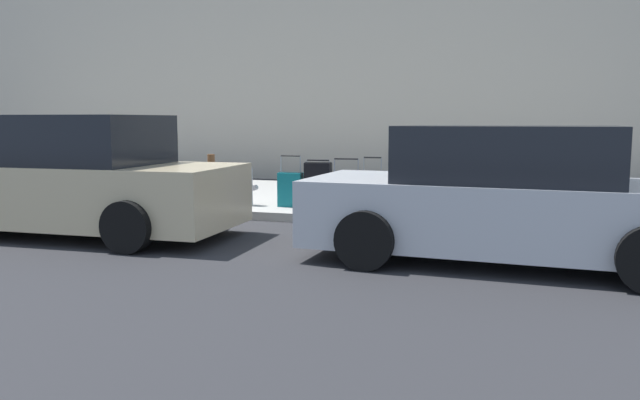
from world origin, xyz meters
TOP-DOWN VIEW (x-y plane):
  - ground_plane at (0.00, 0.00)m, footprint 40.00×40.00m
  - sidewalk_curb at (0.00, -2.50)m, footprint 18.00×5.00m
  - building_facade_sidewalk_side at (0.00, -8.25)m, footprint 24.00×3.00m
  - suitcase_silver_0 at (-4.25, -0.69)m, footprint 0.42×0.24m
  - suitcase_maroon_1 at (-3.78, -0.79)m, footprint 0.44×0.26m
  - suitcase_olive_2 at (-3.34, -0.65)m, footprint 0.35×0.25m
  - suitcase_navy_3 at (-2.88, -0.72)m, footprint 0.47×0.27m
  - suitcase_black_4 at (-2.38, -0.78)m, footprint 0.45×0.27m
  - suitcase_teal_5 at (-1.91, -0.76)m, footprint 0.41×0.22m
  - fire_hydrant at (-1.12, -0.72)m, footprint 0.39×0.21m
  - bollard_post at (-0.54, -0.57)m, footprint 0.13×0.13m
  - parking_meter at (-5.23, -0.97)m, footprint 0.12×0.09m
  - parked_car_silver_0 at (-5.42, 1.89)m, footprint 4.48×2.15m
  - parked_car_beige_1 at (0.34, 1.89)m, footprint 4.67×2.10m

SIDE VIEW (x-z plane):
  - ground_plane at x=0.00m, z-range 0.00..0.00m
  - sidewalk_curb at x=0.00m, z-range 0.00..0.14m
  - suitcase_maroon_1 at x=-3.78m, z-range 0.03..0.81m
  - suitcase_teal_5 at x=-1.91m, z-range -0.01..0.87m
  - suitcase_navy_3 at x=-2.88m, z-range 0.02..0.86m
  - suitcase_olive_2 at x=-3.34m, z-range 0.00..0.88m
  - suitcase_silver_0 at x=-4.25m, z-range 0.03..0.96m
  - fire_hydrant at x=-1.12m, z-range 0.16..0.86m
  - suitcase_black_4 at x=-2.38m, z-range 0.11..0.92m
  - bollard_post at x=-0.54m, z-range 0.14..1.01m
  - parked_car_silver_0 at x=-5.42m, z-range -0.04..1.48m
  - parked_car_beige_1 at x=0.34m, z-range -0.05..1.60m
  - parking_meter at x=-5.23m, z-range 0.33..1.60m
  - building_facade_sidewalk_side at x=0.00m, z-range 0.00..9.10m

